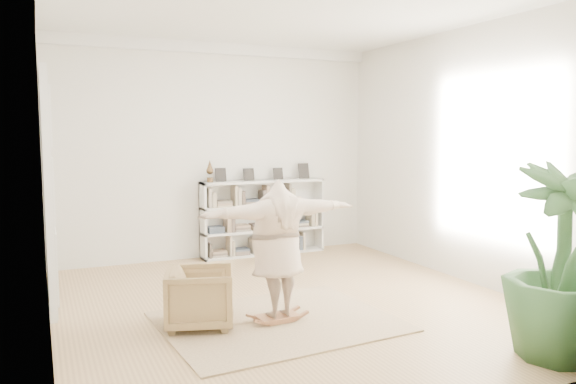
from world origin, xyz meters
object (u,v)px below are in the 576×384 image
object	(u,v)px
bookshelf	(263,218)
houseplant	(561,262)
armchair	(200,298)
rocker_board	(278,317)
person	(277,245)

from	to	relation	value
bookshelf	houseplant	world-z (taller)	houseplant
bookshelf	armchair	distance (m)	3.77
bookshelf	rocker_board	size ratio (longest dim) A/B	4.59
houseplant	armchair	bearing A→B (deg)	142.58
person	rocker_board	bearing A→B (deg)	-4.04
armchair	person	distance (m)	1.02
person	houseplant	bearing A→B (deg)	131.73
houseplant	bookshelf	bearing A→B (deg)	99.15
bookshelf	armchair	size ratio (longest dim) A/B	3.04
houseplant	person	bearing A→B (deg)	135.77
bookshelf	armchair	xyz separation A→B (m)	(-1.99, -3.18, -0.31)
rocker_board	person	size ratio (longest dim) A/B	0.25
armchair	houseplant	xyz separation A→B (m)	(2.86, -2.18, 0.59)
houseplant	rocker_board	bearing A→B (deg)	135.77
armchair	person	size ratio (longest dim) A/B	0.38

